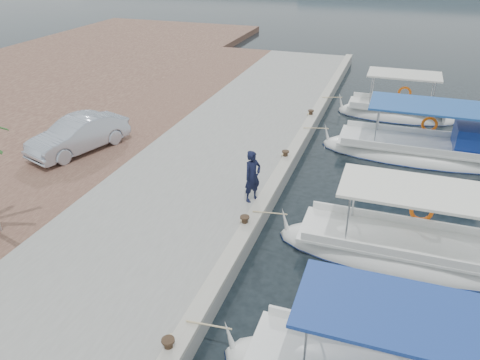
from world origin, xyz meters
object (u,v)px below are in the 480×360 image
fishing_caique_c (405,254)px  fisherman (253,176)px  fishing_caique_d (422,152)px  fishing_caique_e (395,115)px  parked_car (78,135)px

fishing_caique_c → fisherman: (-4.86, 0.90, 1.24)m
fishing_caique_d → fisherman: 8.52m
fishing_caique_c → fisherman: size_ratio=4.24×
fishing_caique_e → parked_car: 15.26m
fisherman → fishing_caique_e: bearing=11.2°
fishing_caique_c → fisherman: 5.09m
fishing_caique_c → fisherman: bearing=169.5°
fisherman → parked_car: fisherman is taller
fishing_caique_c → fishing_caique_d: (0.45, 7.46, 0.06)m
fishing_caique_c → fishing_caique_e: 12.13m
fishing_caique_c → parked_car: bearing=168.9°
fishing_caique_c → fishing_caique_e: size_ratio=1.28×
fishing_caique_e → fisherman: 11.98m
fishing_caique_e → parked_car: size_ratio=1.40×
fishing_caique_c → fishing_caique_d: size_ratio=0.91×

